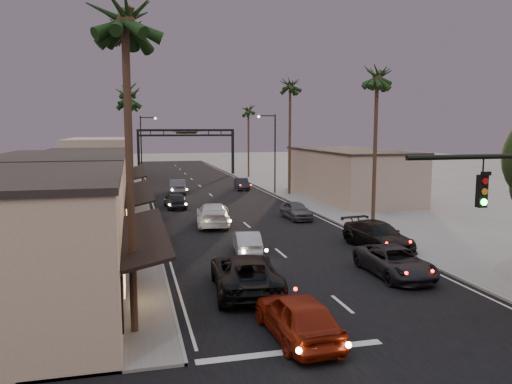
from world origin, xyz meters
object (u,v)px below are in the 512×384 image
palm_lb (126,25)px  palm_lc (128,93)px  palm_far (131,104)px  curbside_near (395,262)px  curbside_black (378,235)px  arch (186,140)px  streetlight_right (273,147)px  palm_ra (377,71)px  streetlight_left (143,144)px  palm_la (124,8)px  oncoming_silver (247,242)px  palm_ld (128,87)px  oncoming_pickup (245,273)px  palm_rc (248,107)px  oncoming_red (297,316)px  palm_rb (290,82)px

palm_lb → palm_lc: size_ratio=1.25×
palm_far → curbside_near: size_ratio=2.47×
palm_far → curbside_black: bearing=-76.3°
arch → curbside_near: (4.26, -56.82, -4.79)m
streetlight_right → palm_ra: (1.68, -21.00, 6.11)m
palm_far → palm_ra: bearing=-72.6°
streetlight_left → curbside_near: 46.42m
palm_la → oncoming_silver: 16.46m
palm_lc → oncoming_silver: palm_lc is taller
streetlight_left → palm_ld: 7.88m
streetlight_left → palm_lc: bearing=-94.4°
palm_lb → curbside_near: 20.07m
streetlight_right → curbside_near: streetlight_right is taller
palm_la → curbside_near: bearing=18.0°
palm_lc → palm_far: (0.30, 42.00, 0.97)m
palm_lc → curbside_black: bearing=-49.5°
streetlight_left → palm_ld: size_ratio=0.63×
streetlight_right → curbside_black: bearing=-91.6°
oncoming_pickup → palm_lc: bearing=-72.7°
palm_lc → palm_ra: (17.20, -12.00, 0.97)m
palm_la → curbside_near: size_ratio=2.47×
streetlight_left → palm_far: 20.96m
palm_far → palm_lb: bearing=-90.3°
palm_rc → palm_far: palm_far is taller
streetlight_right → oncoming_red: bearing=-104.7°
palm_far → oncoming_silver: 59.79m
palm_rc → oncoming_pickup: (-12.22, -51.31, -9.60)m
arch → oncoming_red: bearing=-92.7°
oncoming_pickup → curbside_black: size_ratio=1.09×
arch → streetlight_right: size_ratio=1.69×
arch → palm_ra: bearing=-79.4°
palm_ld → palm_rc: (17.20, 9.00, -1.95)m
streetlight_left → palm_ra: bearing=-65.5°
palm_lc → palm_rb: size_ratio=0.86×
palm_lc → palm_far: palm_far is taller
streetlight_right → palm_lc: size_ratio=0.74×
curbside_black → palm_rc: bearing=79.4°
palm_rc → palm_lb: bearing=-112.3°
oncoming_pickup → curbside_near: size_ratio=1.17×
palm_ld → oncoming_red: size_ratio=2.88×
streetlight_right → oncoming_red: streetlight_right is taller
palm_lb → streetlight_left: bearing=87.3°
palm_lb → palm_rb: palm_lb is taller
palm_ld → palm_far: (0.30, 23.00, -0.97)m
palm_ra → oncoming_pickup: palm_ra is taller
arch → oncoming_silver: arch is taller
palm_la → palm_rc: bearing=72.6°
oncoming_pickup → oncoming_silver: oncoming_pickup is taller
arch → streetlight_left: size_ratio=1.69×
streetlight_left → palm_rb: bearing=-42.1°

